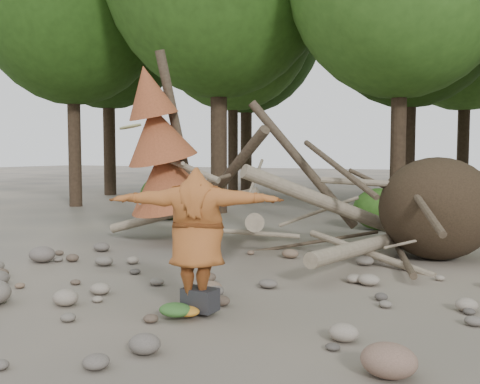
% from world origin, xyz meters
% --- Properties ---
extents(ground, '(120.00, 120.00, 0.00)m').
position_xyz_m(ground, '(0.00, 0.00, 0.00)').
color(ground, '#514C44').
rests_on(ground, ground).
extents(deadfall_pile, '(8.55, 5.24, 3.30)m').
position_xyz_m(deadfall_pile, '(2.02, 4.24, 0.95)').
color(deadfall_pile, '#332619').
rests_on(deadfall_pile, ground).
extents(dead_conifer, '(2.06, 2.16, 4.35)m').
position_xyz_m(dead_conifer, '(-3.12, 3.37, 2.11)').
color(dead_conifer, '#4C3F30').
rests_on(dead_conifer, ground).
extents(bush_left, '(1.80, 1.80, 1.44)m').
position_xyz_m(bush_left, '(-5.50, 7.20, 0.72)').
color(bush_left, '#264C14').
rests_on(bush_left, ground).
extents(bush_mid, '(1.40, 1.40, 1.12)m').
position_xyz_m(bush_mid, '(0.80, 7.80, 0.56)').
color(bush_mid, '#31601B').
rests_on(bush_mid, ground).
extents(frisbee_thrower, '(2.29, 1.33, 2.37)m').
position_xyz_m(frisbee_thrower, '(0.26, -0.77, 0.98)').
color(frisbee_thrower, '#985022').
rests_on(frisbee_thrower, ground).
extents(backpack, '(0.44, 0.31, 0.28)m').
position_xyz_m(backpack, '(0.32, -0.80, 0.14)').
color(backpack, black).
rests_on(backpack, ground).
extents(cloth_green, '(0.43, 0.35, 0.16)m').
position_xyz_m(cloth_green, '(0.16, -1.12, 0.08)').
color(cloth_green, '#305C25').
rests_on(cloth_green, ground).
extents(cloth_orange, '(0.33, 0.27, 0.12)m').
position_xyz_m(cloth_orange, '(0.28, -1.05, 0.06)').
color(cloth_orange, '#B5731F').
rests_on(cloth_orange, ground).
extents(boulder_front_right, '(0.52, 0.47, 0.31)m').
position_xyz_m(boulder_front_right, '(2.84, -1.66, 0.16)').
color(boulder_front_right, '#7D5E4E').
rests_on(boulder_front_right, ground).
extents(boulder_mid_left, '(0.51, 0.46, 0.30)m').
position_xyz_m(boulder_mid_left, '(-4.01, 0.71, 0.15)').
color(boulder_mid_left, '#655C55').
rests_on(boulder_mid_left, ground).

